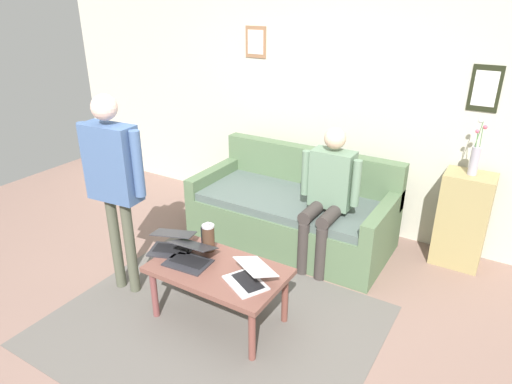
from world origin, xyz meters
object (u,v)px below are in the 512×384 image
(couch, at_px, (293,212))
(coffee_table, at_px, (218,274))
(laptop_left, at_px, (190,256))
(french_press, at_px, (208,237))
(side_shelf, at_px, (462,220))
(person_seated, at_px, (328,190))
(laptop_right, at_px, (172,244))
(person_standing, at_px, (113,172))
(flower_vase, at_px, (475,158))
(laptop_center, at_px, (249,277))

(couch, distance_m, coffee_table, 1.41)
(laptop_left, relative_size, french_press, 1.41)
(side_shelf, relative_size, person_seated, 0.69)
(laptop_right, distance_m, person_seated, 1.43)
(side_shelf, distance_m, person_standing, 3.06)
(laptop_left, bearing_deg, person_seated, -115.71)
(side_shelf, xyz_separation_m, person_seated, (1.06, 0.64, 0.29))
(person_standing, relative_size, person_seated, 1.30)
(couch, height_order, french_press, couch)
(french_press, bearing_deg, flower_vase, -134.66)
(flower_vase, xyz_separation_m, person_seated, (1.06, 0.64, -0.31))
(flower_vase, bearing_deg, person_standing, 39.39)
(laptop_center, height_order, person_standing, person_standing)
(coffee_table, distance_m, person_seated, 1.27)
(laptop_left, bearing_deg, laptop_right, -15.70)
(laptop_right, height_order, side_shelf, side_shelf)
(couch, xyz_separation_m, laptop_right, (0.38, 1.38, 0.20))
(laptop_left, height_order, laptop_right, laptop_left)
(coffee_table, height_order, person_seated, person_seated)
(laptop_center, relative_size, french_press, 1.62)
(coffee_table, height_order, french_press, french_press)
(person_seated, bearing_deg, french_press, 60.68)
(laptop_left, xyz_separation_m, french_press, (-0.02, -0.21, 0.07))
(laptop_right, relative_size, person_standing, 0.25)
(coffee_table, xyz_separation_m, flower_vase, (-1.41, -1.81, 0.63))
(side_shelf, distance_m, person_seated, 1.27)
(couch, height_order, laptop_right, couch)
(coffee_table, bearing_deg, french_press, -39.16)
(person_standing, bearing_deg, side_shelf, -140.61)
(laptop_left, distance_m, person_standing, 0.88)
(side_shelf, bearing_deg, coffee_table, 52.15)
(flower_vase, bearing_deg, french_press, 45.34)
(person_standing, bearing_deg, laptop_center, -177.39)
(side_shelf, xyz_separation_m, person_standing, (2.31, 1.90, 0.62))
(coffee_table, xyz_separation_m, laptop_left, (0.23, 0.04, 0.10))
(french_press, distance_m, flower_vase, 2.35)
(couch, xyz_separation_m, flower_vase, (-1.50, -0.41, 0.73))
(french_press, xyz_separation_m, person_standing, (0.69, 0.26, 0.49))
(laptop_right, relative_size, flower_vase, 0.85)
(flower_vase, distance_m, person_seated, 1.27)
(flower_vase, height_order, person_seated, flower_vase)
(flower_vase, relative_size, person_standing, 0.29)
(side_shelf, distance_m, flower_vase, 0.59)
(laptop_right, bearing_deg, french_press, -150.47)
(couch, bearing_deg, person_seated, 152.87)
(laptop_right, distance_m, person_standing, 0.72)
(french_press, relative_size, person_seated, 0.20)
(laptop_right, distance_m, french_press, 0.30)
(laptop_left, distance_m, side_shelf, 2.48)
(side_shelf, bearing_deg, couch, 15.20)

